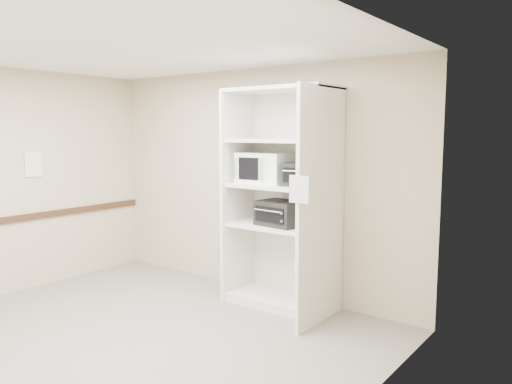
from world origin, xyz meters
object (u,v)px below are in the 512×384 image
Objects in this scene: shelving_unit at (285,206)px; toaster_oven_lower at (281,213)px; toaster_oven_upper at (305,175)px; microwave at (266,168)px.

toaster_oven_lower is (-0.03, -0.03, -0.08)m from shelving_unit.
toaster_oven_lower is at bearing -177.98° from toaster_oven_upper.
microwave reaches higher than toaster_oven_upper.
shelving_unit is 4.95× the size of toaster_oven_lower.
shelving_unit reaches higher than toaster_oven_upper.
shelving_unit is 0.09m from toaster_oven_lower.
shelving_unit is 5.60× the size of toaster_oven_upper.
microwave is 0.56m from toaster_oven_lower.
toaster_oven_upper is 0.89× the size of toaster_oven_lower.
shelving_unit is at bearing -10.79° from microwave.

